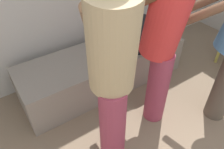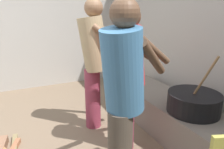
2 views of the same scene
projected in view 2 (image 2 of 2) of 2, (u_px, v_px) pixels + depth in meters
name	position (u px, v px, depth m)	size (l,w,h in m)	color
block_enclosure_rear	(201.00, 39.00, 2.80)	(5.01, 0.20, 2.31)	#ADA8A0
hearth_ledge	(167.00, 113.00, 2.81)	(1.89, 0.60, 0.43)	slate
cooking_pot_main	(194.00, 102.00, 2.35)	(0.57, 0.57, 0.67)	black
cook_in_tan_shirt	(94.00, 58.00, 2.65)	(0.60, 0.75, 1.65)	#8C3347
cook_in_blue_shirt	(123.00, 93.00, 1.62)	(0.63, 0.73, 1.61)	#4C4238
cook_in_red_shirt	(128.00, 73.00, 2.22)	(0.45, 0.70, 1.56)	#8C3347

